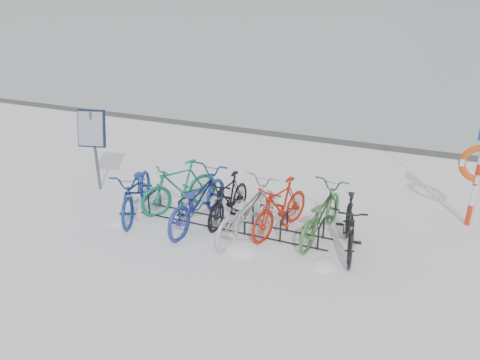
# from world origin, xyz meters

# --- Properties ---
(ground) EXTENTS (900.00, 900.00, 0.00)m
(ground) POSITION_xyz_m (0.00, 0.00, 0.00)
(ground) COLOR white
(ground) RESTS_ON ground
(quay_edge) EXTENTS (400.00, 0.25, 0.10)m
(quay_edge) POSITION_xyz_m (0.00, 5.90, 0.05)
(quay_edge) COLOR #3F3F42
(quay_edge) RESTS_ON ground
(bike_rack) EXTENTS (4.00, 0.48, 0.46)m
(bike_rack) POSITION_xyz_m (0.00, 0.00, 0.18)
(bike_rack) COLOR black
(bike_rack) RESTS_ON ground
(info_board) EXTENTS (0.68, 0.39, 1.92)m
(info_board) POSITION_xyz_m (-3.61, 0.45, 1.38)
(info_board) COLOR #595B5E
(info_board) RESTS_ON ground
(bike_0) EXTENTS (1.34, 2.18, 1.08)m
(bike_0) POSITION_xyz_m (-2.09, -0.20, 0.54)
(bike_0) COLOR navy
(bike_0) RESTS_ON ground
(bike_1) EXTENTS (1.42, 1.82, 1.10)m
(bike_1) POSITION_xyz_m (-1.34, 0.30, 0.55)
(bike_1) COLOR #15725D
(bike_1) RESTS_ON ground
(bike_2) EXTENTS (0.89, 2.20, 1.13)m
(bike_2) POSITION_xyz_m (-0.69, -0.14, 0.56)
(bike_2) COLOR navy
(bike_2) RESTS_ON ground
(bike_3) EXTENTS (0.61, 1.70, 1.00)m
(bike_3) POSITION_xyz_m (-0.19, 0.24, 0.50)
(bike_3) COLOR black
(bike_3) RESTS_ON ground
(bike_4) EXTENTS (1.09, 2.16, 1.08)m
(bike_4) POSITION_xyz_m (0.38, -0.16, 0.54)
(bike_4) COLOR #B3B6BC
(bike_4) RESTS_ON ground
(bike_5) EXTENTS (1.02, 1.87, 1.08)m
(bike_5) POSITION_xyz_m (0.94, 0.19, 0.54)
(bike_5) COLOR #B61F0B
(bike_5) RESTS_ON ground
(bike_6) EXTENTS (0.94, 2.05, 1.03)m
(bike_6) POSITION_xyz_m (1.70, 0.31, 0.52)
(bike_6) COLOR #386E37
(bike_6) RESTS_ON ground
(bike_7) EXTENTS (0.86, 1.82, 1.05)m
(bike_7) POSITION_xyz_m (2.31, -0.01, 0.53)
(bike_7) COLOR black
(bike_7) RESTS_ON ground
(snow_drifts) EXTENTS (5.05, 2.06, 0.23)m
(snow_drifts) POSITION_xyz_m (-0.35, -0.41, 0.00)
(snow_drifts) COLOR white
(snow_drifts) RESTS_ON ground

